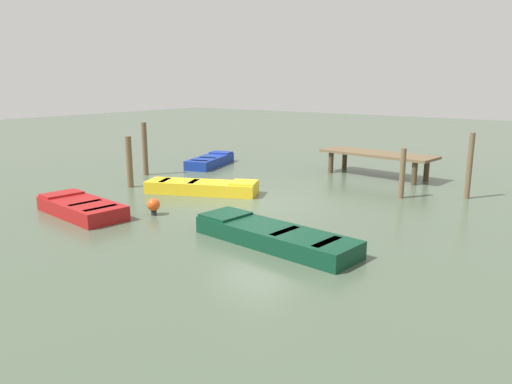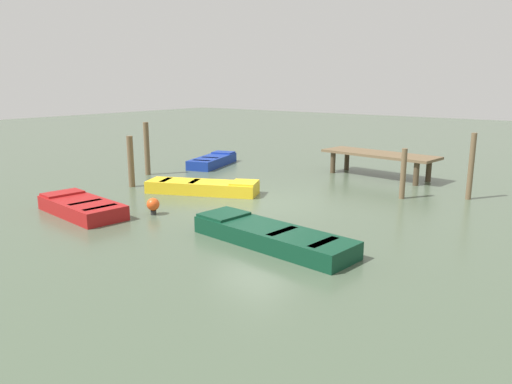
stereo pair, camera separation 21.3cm
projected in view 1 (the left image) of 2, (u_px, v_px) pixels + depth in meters
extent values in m
plane|color=#475642|center=(256.00, 203.00, 15.04)|extent=(80.00, 80.00, 0.00)
cube|color=brown|center=(377.00, 154.00, 19.02)|extent=(4.65, 1.95, 0.10)
cylinder|color=#473927|center=(427.00, 170.00, 18.29)|extent=(0.20, 0.20, 0.85)
cylinder|color=#473927|center=(414.00, 173.00, 17.56)|extent=(0.20, 0.20, 0.85)
cylinder|color=#473927|center=(345.00, 159.00, 20.69)|extent=(0.20, 0.20, 0.85)
cylinder|color=#473927|center=(331.00, 162.00, 19.96)|extent=(0.20, 0.20, 0.85)
cube|color=maroon|center=(82.00, 208.00, 13.65)|extent=(3.10, 1.57, 0.40)
cube|color=black|center=(81.00, 203.00, 13.62)|extent=(2.62, 1.24, 0.04)
cube|color=maroon|center=(62.00, 194.00, 14.37)|extent=(0.78, 1.18, 0.06)
cube|color=black|center=(85.00, 203.00, 13.46)|extent=(0.31, 0.98, 0.04)
cube|color=black|center=(100.00, 208.00, 12.92)|extent=(0.31, 0.98, 0.04)
cube|color=#0C3823|center=(274.00, 236.00, 11.17)|extent=(4.19, 1.58, 0.40)
cube|color=maroon|center=(274.00, 231.00, 11.14)|extent=(3.56, 1.26, 0.04)
cube|color=#0C3823|center=(226.00, 214.00, 12.16)|extent=(1.00, 1.14, 0.06)
cube|color=maroon|center=(285.00, 232.00, 10.93)|extent=(0.29, 0.93, 0.04)
cube|color=maroon|center=(327.00, 242.00, 10.19)|extent=(0.29, 0.93, 0.04)
cube|color=gold|center=(202.00, 187.00, 16.31)|extent=(3.81, 2.45, 0.40)
cube|color=#4C3319|center=(202.00, 183.00, 16.28)|extent=(3.21, 2.02, 0.04)
cube|color=gold|center=(244.00, 183.00, 15.96)|extent=(1.12, 1.17, 0.06)
cube|color=#42301E|center=(194.00, 182.00, 16.32)|extent=(0.51, 0.80, 0.04)
cube|color=#42301E|center=(165.00, 181.00, 16.53)|extent=(0.51, 0.80, 0.04)
cube|color=navy|center=(210.00, 161.00, 21.64)|extent=(1.89, 3.24, 0.40)
cube|color=silver|center=(210.00, 158.00, 21.61)|extent=(1.54, 2.74, 0.04)
cube|color=navy|center=(221.00, 152.00, 22.69)|extent=(1.09, 0.92, 0.06)
cube|color=#A4A49F|center=(208.00, 158.00, 21.38)|extent=(0.83, 0.43, 0.04)
cube|color=#A4A49F|center=(199.00, 161.00, 20.61)|extent=(0.83, 0.43, 0.04)
cylinder|color=brown|center=(145.00, 149.00, 19.32)|extent=(0.21, 0.21, 2.10)
cylinder|color=brown|center=(129.00, 162.00, 17.12)|extent=(0.22, 0.22, 1.81)
cylinder|color=brown|center=(402.00, 173.00, 15.51)|extent=(0.17, 0.17, 1.61)
cylinder|color=brown|center=(470.00, 166.00, 15.39)|extent=(0.17, 0.17, 2.11)
cylinder|color=#262626|center=(154.00, 213.00, 13.68)|extent=(0.16, 0.16, 0.12)
sphere|color=#E54C19|center=(154.00, 205.00, 13.63)|extent=(0.36, 0.36, 0.36)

